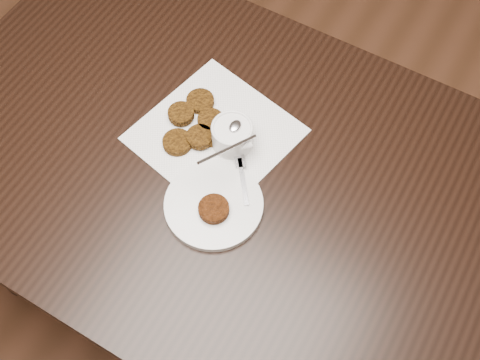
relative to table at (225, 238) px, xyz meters
The scene contains 6 objects.
floor 0.41m from the table, 94.66° to the right, with size 4.00×4.00×0.00m, color #56301D.
table is the anchor object (origin of this frame).
napkin 0.38m from the table, 132.11° to the left, with size 0.28×0.28×0.00m, color white.
sauce_ramekin 0.44m from the table, 94.61° to the left, with size 0.11×0.11×0.12m, color silver, non-canonical shape.
patty_cluster 0.40m from the table, 150.26° to the left, with size 0.21×0.21×0.02m, color brown, non-canonical shape.
plate_with_patty 0.40m from the table, 67.54° to the right, with size 0.19×0.19×0.03m, color silver, non-canonical shape.
Camera 1 is at (0.34, -0.32, 1.76)m, focal length 44.01 mm.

